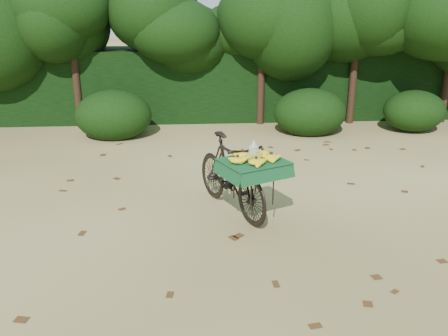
{
  "coord_description": "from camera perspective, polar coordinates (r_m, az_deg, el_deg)",
  "views": [
    {
      "loc": [
        -1.27,
        -6.34,
        2.85
      ],
      "look_at": [
        -0.83,
        -0.29,
        0.77
      ],
      "focal_mm": 38.0,
      "sensor_mm": 36.0,
      "label": 1
    }
  ],
  "objects": [
    {
      "name": "leaf_litter",
      "position": [
        7.65,
        5.71,
        -2.97
      ],
      "size": [
        7.0,
        7.3,
        0.01
      ],
      "primitive_type": null,
      "color": "#492A13",
      "rests_on": "ground"
    },
    {
      "name": "tree_row",
      "position": [
        11.89,
        -1.18,
        14.86
      ],
      "size": [
        14.5,
        2.0,
        4.0
      ],
      "primitive_type": null,
      "color": "black",
      "rests_on": "ground"
    },
    {
      "name": "hedge_backdrop",
      "position": [
        12.85,
        1.6,
        10.23
      ],
      "size": [
        26.0,
        1.8,
        1.8
      ],
      "primitive_type": "cube",
      "color": "black",
      "rests_on": "ground"
    },
    {
      "name": "vendor_bicycle",
      "position": [
        6.75,
        0.93,
        -0.73
      ],
      "size": [
        1.39,
        1.97,
        1.13
      ],
      "rotation": [
        0.0,
        0.0,
        0.43
      ],
      "color": "black",
      "rests_on": "ground"
    },
    {
      "name": "ground",
      "position": [
        7.07,
        6.58,
        -4.97
      ],
      "size": [
        80.0,
        80.0,
        0.0
      ],
      "primitive_type": "plane",
      "color": "tan",
      "rests_on": "ground"
    },
    {
      "name": "bush_clumps",
      "position": [
        11.05,
        5.21,
        6.34
      ],
      "size": [
        8.8,
        1.7,
        0.9
      ],
      "primitive_type": null,
      "color": "black",
      "rests_on": "ground"
    }
  ]
}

